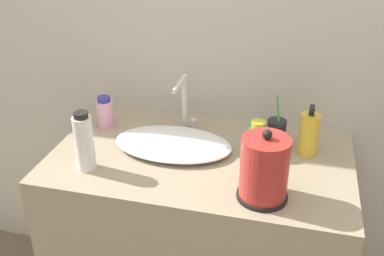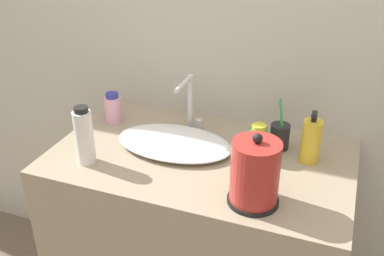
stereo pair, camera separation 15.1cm
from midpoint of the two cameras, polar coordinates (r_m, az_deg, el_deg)
name	(u,v)px [view 2 (the right image)]	position (r m, az deg, el deg)	size (l,w,h in m)	color
wall_back	(232,1)	(1.67, 7.80, 15.61)	(6.00, 0.04, 2.60)	beige
vanity_counter	(200,248)	(1.81, 3.45, -15.02)	(1.03, 0.61, 0.84)	gray
sink_basin	(174,142)	(1.58, 0.45, -1.93)	(0.42, 0.26, 0.04)	white
faucet	(190,101)	(1.66, 2.34, 3.44)	(0.06, 0.15, 0.21)	silver
electric_kettle	(255,175)	(1.30, 11.30, -5.96)	(0.15, 0.15, 0.23)	black
toothbrush_cup	(280,136)	(1.61, 13.73, -1.06)	(0.07, 0.07, 0.20)	#232328
lotion_bottle	(311,141)	(1.55, 17.59, -1.64)	(0.06, 0.06, 0.19)	gold
shampoo_bottle	(84,136)	(1.49, -10.73, -1.11)	(0.06, 0.06, 0.20)	white
mouthwash_bottle	(113,108)	(1.76, -7.58, 2.42)	(0.06, 0.06, 0.12)	#EAA8C6
hand_cream_bottle	(258,142)	(1.54, 11.16, -1.83)	(0.07, 0.07, 0.12)	#2D9956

